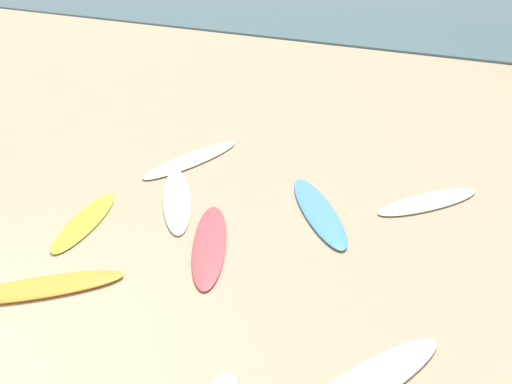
{
  "coord_description": "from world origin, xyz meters",
  "views": [
    {
      "loc": [
        4.95,
        -1.97,
        4.53
      ],
      "look_at": [
        1.12,
        5.12,
        0.3
      ],
      "focal_mm": 37.34,
      "sensor_mm": 36.0,
      "label": 1
    }
  ],
  "objects_px": {
    "surfboard_2": "(42,287)",
    "surfboard_6": "(318,211)",
    "surfboard_8": "(177,199)",
    "surfboard_3": "(210,244)",
    "surfboard_1": "(428,202)",
    "surfboard_9": "(192,159)",
    "surfboard_5": "(85,221)"
  },
  "relations": [
    {
      "from": "surfboard_1",
      "to": "surfboard_2",
      "type": "distance_m",
      "value": 6.42
    },
    {
      "from": "surfboard_2",
      "to": "surfboard_3",
      "type": "distance_m",
      "value": 2.45
    },
    {
      "from": "surfboard_3",
      "to": "surfboard_9",
      "type": "distance_m",
      "value": 3.23
    },
    {
      "from": "surfboard_2",
      "to": "surfboard_9",
      "type": "relative_size",
      "value": 0.87
    },
    {
      "from": "surfboard_3",
      "to": "surfboard_9",
      "type": "relative_size",
      "value": 0.93
    },
    {
      "from": "surfboard_3",
      "to": "surfboard_1",
      "type": "bearing_deg",
      "value": 19.01
    },
    {
      "from": "surfboard_1",
      "to": "surfboard_9",
      "type": "xyz_separation_m",
      "value": [
        -4.7,
        -0.47,
        0.0
      ]
    },
    {
      "from": "surfboard_2",
      "to": "surfboard_9",
      "type": "height_order",
      "value": "surfboard_2"
    },
    {
      "from": "surfboard_5",
      "to": "surfboard_1",
      "type": "bearing_deg",
      "value": 18.03
    },
    {
      "from": "surfboard_3",
      "to": "surfboard_2",
      "type": "bearing_deg",
      "value": -154.59
    },
    {
      "from": "surfboard_3",
      "to": "surfboard_9",
      "type": "bearing_deg",
      "value": 100.01
    },
    {
      "from": "surfboard_5",
      "to": "surfboard_9",
      "type": "bearing_deg",
      "value": 70.49
    },
    {
      "from": "surfboard_1",
      "to": "surfboard_6",
      "type": "bearing_deg",
      "value": -104.9
    },
    {
      "from": "surfboard_1",
      "to": "surfboard_2",
      "type": "relative_size",
      "value": 0.98
    },
    {
      "from": "surfboard_2",
      "to": "surfboard_6",
      "type": "distance_m",
      "value": 4.49
    },
    {
      "from": "surfboard_1",
      "to": "surfboard_6",
      "type": "height_order",
      "value": "surfboard_6"
    },
    {
      "from": "surfboard_1",
      "to": "surfboard_8",
      "type": "xyz_separation_m",
      "value": [
        -3.96,
        -2.03,
        0.0
      ]
    },
    {
      "from": "surfboard_8",
      "to": "surfboard_9",
      "type": "bearing_deg",
      "value": -101.64
    },
    {
      "from": "surfboard_2",
      "to": "surfboard_6",
      "type": "bearing_deg",
      "value": 102.63
    },
    {
      "from": "surfboard_2",
      "to": "surfboard_8",
      "type": "xyz_separation_m",
      "value": [
        0.12,
        2.94,
        -0.01
      ]
    },
    {
      "from": "surfboard_3",
      "to": "surfboard_8",
      "type": "height_order",
      "value": "same"
    },
    {
      "from": "surfboard_9",
      "to": "surfboard_2",
      "type": "bearing_deg",
      "value": 110.67
    },
    {
      "from": "surfboard_6",
      "to": "surfboard_9",
      "type": "bearing_deg",
      "value": -53.3
    },
    {
      "from": "surfboard_5",
      "to": "surfboard_6",
      "type": "bearing_deg",
      "value": 16.33
    },
    {
      "from": "surfboard_1",
      "to": "surfboard_6",
      "type": "distance_m",
      "value": 2.0
    },
    {
      "from": "surfboard_5",
      "to": "surfboard_6",
      "type": "distance_m",
      "value": 3.9
    },
    {
      "from": "surfboard_3",
      "to": "surfboard_5",
      "type": "height_order",
      "value": "surfboard_3"
    },
    {
      "from": "surfboard_8",
      "to": "surfboard_2",
      "type": "bearing_deg",
      "value": 50.6
    },
    {
      "from": "surfboard_3",
      "to": "surfboard_5",
      "type": "distance_m",
      "value": 2.21
    },
    {
      "from": "surfboard_1",
      "to": "surfboard_3",
      "type": "height_order",
      "value": "surfboard_3"
    },
    {
      "from": "surfboard_1",
      "to": "surfboard_2",
      "type": "xyz_separation_m",
      "value": [
        -4.07,
        -4.96,
        0.01
      ]
    },
    {
      "from": "surfboard_3",
      "to": "surfboard_8",
      "type": "xyz_separation_m",
      "value": [
        -1.3,
        0.94,
        -0.0
      ]
    }
  ]
}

